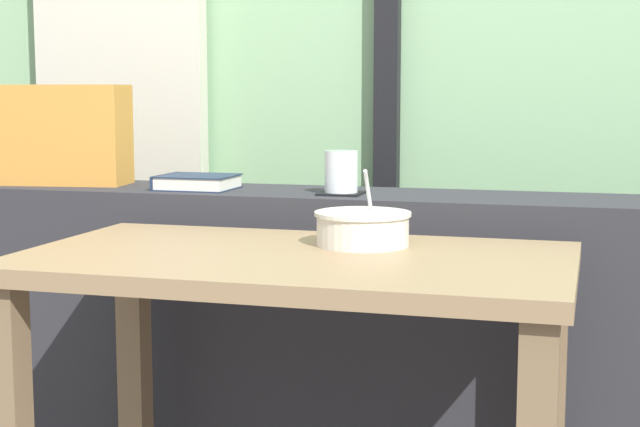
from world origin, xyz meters
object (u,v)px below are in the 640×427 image
closed_book (197,182)px  throw_pillow (66,135)px  coaster_square (341,193)px  breakfast_table (296,323)px  juice_glass (341,173)px  soup_bowl (363,228)px

closed_book → throw_pillow: 0.40m
coaster_square → throw_pillow: (-0.76, 0.05, 0.13)m
closed_book → throw_pillow: (-0.38, 0.02, 0.11)m
closed_book → breakfast_table: bearing=-50.3°
juice_glass → soup_bowl: bearing=-68.6°
closed_book → soup_bowl: bearing=-35.8°
juice_glass → throw_pillow: throw_pillow is taller
coaster_square → juice_glass: size_ratio=1.01×
soup_bowl → breakfast_table: bearing=-127.9°
breakfast_table → juice_glass: juice_glass is taller
breakfast_table → juice_glass: size_ratio=10.50×
breakfast_table → throw_pillow: 1.01m
soup_bowl → throw_pillow: bearing=156.1°
juice_glass → closed_book: bearing=176.7°
closed_book → soup_bowl: (0.52, -0.37, -0.05)m
juice_glass → throw_pillow: (-0.76, 0.05, 0.08)m
juice_glass → coaster_square: bearing=0.0°
closed_book → soup_bowl: soup_bowl is taller
juice_glass → soup_bowl: (0.14, -0.35, -0.08)m
throw_pillow → closed_book: bearing=-3.7°
soup_bowl → juice_glass: bearing=111.4°
breakfast_table → coaster_square: bearing=94.4°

